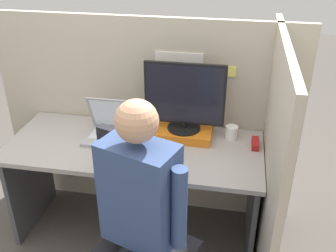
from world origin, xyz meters
The scene contains 12 objects.
cubicle_panel_back centered at (0.00, 0.69, 0.72)m, with size 2.10×0.05×1.43m.
cubicle_panel_right centered at (0.82, 0.27, 0.71)m, with size 0.04×1.30×1.43m.
desk centered at (0.00, 0.33, 0.55)m, with size 1.60×0.66×0.71m.
paper_box centered at (0.29, 0.50, 0.74)m, with size 0.36×0.24×0.06m.
monitor centered at (0.29, 0.50, 0.98)m, with size 0.50×0.21×0.44m.
laptop centered at (-0.16, 0.41, 0.76)m, with size 0.33×0.26×0.26m.
mouse centered at (0.03, 0.25, 0.72)m, with size 0.06×0.04×0.03m.
stapler centered at (0.74, 0.46, 0.73)m, with size 0.04×0.12×0.04m.
carrot_toy centered at (0.20, 0.11, 0.73)m, with size 0.04×0.12×0.04m.
office_chair centered at (0.17, -0.22, 0.53)m, with size 0.59×0.64×1.02m.
person centered at (0.23, -0.37, 0.77)m, with size 0.46×0.50×1.33m.
coffee_mug centered at (0.59, 0.53, 0.75)m, with size 0.08×0.08×0.09m.
Camera 1 is at (0.59, -1.69, 1.98)m, focal length 42.00 mm.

